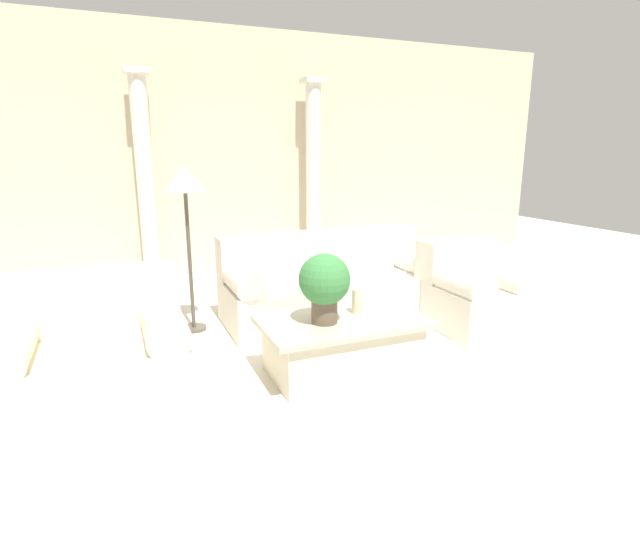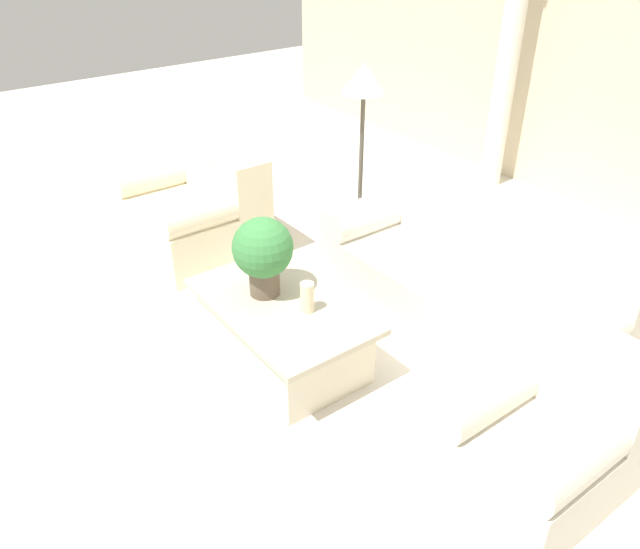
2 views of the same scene
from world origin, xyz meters
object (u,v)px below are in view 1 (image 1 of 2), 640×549
potted_plant (324,283)px  armchair (470,290)px  sofa_long (329,284)px  floor_lamp (185,192)px  coffee_table (342,345)px  loveseat (94,348)px

potted_plant → armchair: 1.84m
sofa_long → floor_lamp: size_ratio=1.40×
potted_plant → floor_lamp: (-0.75, 1.40, 0.57)m
floor_lamp → coffee_table: bearing=-56.9°
coffee_table → armchair: size_ratio=1.41×
floor_lamp → armchair: size_ratio=1.76×
floor_lamp → armchair: 2.79m
coffee_table → floor_lamp: (-0.90, 1.38, 1.08)m
potted_plant → armchair: bearing=16.1°
loveseat → potted_plant: (1.56, -0.31, 0.37)m
armchair → potted_plant: bearing=-163.9°
sofa_long → floor_lamp: (-1.34, 0.12, 0.95)m
loveseat → potted_plant: bearing=-11.3°
coffee_table → armchair: bearing=17.0°
coffee_table → floor_lamp: bearing=123.1°
coffee_table → potted_plant: (-0.15, -0.02, 0.51)m
sofa_long → coffee_table: sofa_long is taller
armchair → sofa_long: bearing=145.5°
sofa_long → floor_lamp: floor_lamp is taller
coffee_table → potted_plant: potted_plant is taller
sofa_long → loveseat: size_ratio=1.80×
loveseat → floor_lamp: (0.81, 1.09, 0.94)m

